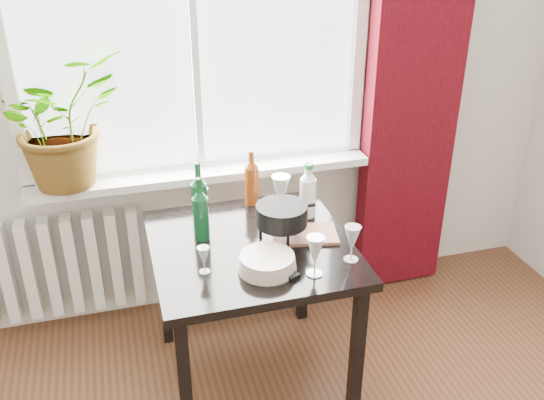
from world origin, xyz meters
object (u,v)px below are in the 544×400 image
object	(u,v)px
wineglass_back_center	(281,196)
tv_remote	(281,269)
wineglass_front_left	(204,260)
bottle_amber	(252,177)
table	(251,262)
radiator	(62,266)
wineglass_front_right	(315,255)
wine_bottle_right	(199,195)
fondue_pot	(282,223)
plate_stack	(267,263)
cleaning_bottle	(308,190)
wineglass_far_right	(352,243)
cutting_board	(305,234)
wine_bottle_left	(201,209)
wineglass_back_left	(201,205)
potted_plant	(60,120)

from	to	relation	value
wineglass_back_center	tv_remote	xyz separation A→B (m)	(-0.13, -0.44, -0.10)
wineglass_front_left	bottle_amber	bearing A→B (deg)	58.41
wineglass_back_center	table	bearing A→B (deg)	-133.06
radiator	wineglass_front_right	distance (m)	1.46
wine_bottle_right	fondue_pot	distance (m)	0.39
wineglass_front_right	fondue_pot	bearing A→B (deg)	100.50
plate_stack	tv_remote	distance (m)	0.06
wineglass_front_left	wineglass_front_right	bearing A→B (deg)	-17.34
cleaning_bottle	fondue_pot	size ratio (longest dim) A/B	1.04
cleaning_bottle	wineglass_front_left	distance (m)	0.65
wine_bottle_right	fondue_pot	bearing A→B (deg)	-35.96
radiator	fondue_pot	bearing A→B (deg)	-33.01
wine_bottle_right	wineglass_far_right	world-z (taller)	wine_bottle_right
tv_remote	cutting_board	distance (m)	0.30
cleaning_bottle	wineglass_far_right	distance (m)	0.42
bottle_amber	table	bearing A→B (deg)	-104.66
radiator	fondue_pot	xyz separation A→B (m)	(0.98, -0.64, 0.45)
radiator	wine_bottle_left	size ratio (longest dim) A/B	2.75
fondue_pot	tv_remote	world-z (taller)	fondue_pot
wineglass_front_right	wineglass_back_center	xyz separation A→B (m)	(0.01, 0.50, 0.02)
fondue_pot	tv_remote	size ratio (longest dim) A/B	1.48
wineglass_back_center	wineglass_back_left	size ratio (longest dim) A/B	1.21
cleaning_bottle	wineglass_front_left	bearing A→B (deg)	-148.20
table	fondue_pot	bearing A→B (deg)	-4.06
radiator	wineglass_far_right	size ratio (longest dim) A/B	4.93
fondue_pot	potted_plant	bearing A→B (deg)	160.41
tv_remote	radiator	bearing A→B (deg)	109.80
wine_bottle_right	bottle_amber	distance (m)	0.32
wine_bottle_left	wineglass_front_left	bearing A→B (deg)	-97.83
wineglass_front_right	wineglass_front_left	xyz separation A→B (m)	(-0.42, 0.13, -0.03)
table	wineglass_front_left	xyz separation A→B (m)	(-0.23, -0.16, 0.15)
wine_bottle_right	wineglass_back_left	size ratio (longest dim) A/B	1.80
radiator	wineglass_back_center	world-z (taller)	wineglass_back_center
potted_plant	tv_remote	distance (m)	1.24
wine_bottle_right	wineglass_front_right	world-z (taller)	wine_bottle_right
potted_plant	tv_remote	world-z (taller)	potted_plant
wineglass_far_right	tv_remote	size ratio (longest dim) A/B	0.95
cleaning_bottle	plate_stack	xyz separation A→B (m)	(-0.30, -0.38, -0.10)
wine_bottle_right	wineglass_back_left	bearing A→B (deg)	74.25
wine_bottle_left	cutting_board	size ratio (longest dim) A/B	1.03
cleaning_bottle	wineglass_front_right	distance (m)	0.49
radiator	wine_bottle_left	xyz separation A→B (m)	(0.66, -0.53, 0.51)
wineglass_far_right	fondue_pot	distance (m)	0.32
plate_stack	wineglass_back_center	bearing A→B (deg)	66.64
bottle_amber	wineglass_back_center	world-z (taller)	bottle_amber
wine_bottle_left	potted_plant	bearing A→B (deg)	136.48
bottle_amber	wineglass_front_left	xyz separation A→B (m)	(-0.33, -0.53, -0.08)
wineglass_far_right	wineglass_back_center	xyz separation A→B (m)	(-0.17, 0.44, 0.02)
cutting_board	potted_plant	bearing A→B (deg)	147.77
table	bottle_amber	bearing A→B (deg)	75.34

